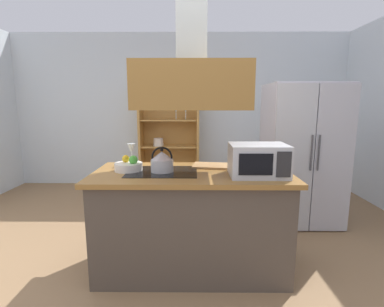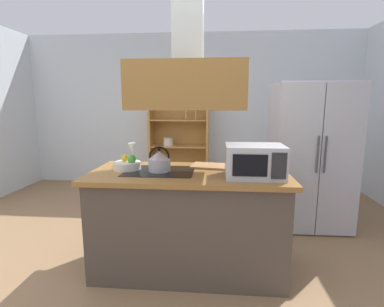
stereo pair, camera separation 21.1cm
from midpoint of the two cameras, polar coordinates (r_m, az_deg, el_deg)
The scene contains 11 objects.
ground_plane at distance 2.71m, azimuth -4.21°, elevation -23.23°, with size 7.80×7.80×0.00m, color #8D6A48.
wall_back at distance 5.25m, azimuth 0.79°, elevation 8.51°, with size 6.00×0.12×2.70m, color silver.
kitchen_island at distance 2.61m, azimuth 1.71°, elevation -13.26°, with size 1.70×0.80×0.90m.
range_hood at distance 2.41m, azimuth 1.87°, elevation 15.90°, with size 0.90×0.70×1.26m.
refrigerator at distance 3.76m, azimuth 23.94°, elevation -0.44°, with size 0.90×0.78×1.72m.
dish_cabinet at distance 5.10m, azimuth -1.37°, elevation 2.45°, with size 1.04×0.40×1.84m.
kettle at distance 2.48m, azimuth -4.14°, elevation -1.51°, with size 0.20×0.20×0.22m.
cutting_board at distance 2.67m, azimuth 5.93°, elevation -2.51°, with size 0.34×0.24×0.02m, color #B2834E.
microwave at distance 2.36m, azimuth 14.93°, elevation -1.48°, with size 0.46×0.35×0.26m.
wine_glass_on_counter at distance 2.82m, azimuth -9.83°, elevation 1.00°, with size 0.08×0.08×0.21m.
fruit_bowl at distance 2.59m, azimuth -10.52°, elevation -2.23°, with size 0.24×0.24×0.14m.
Camera 2 is at (0.48, -2.23, 1.48)m, focal length 26.66 mm.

